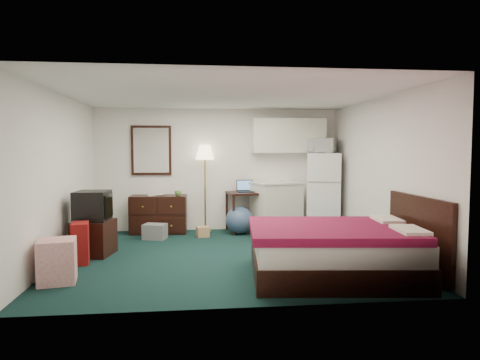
{
  "coord_description": "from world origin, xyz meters",
  "views": [
    {
      "loc": [
        -0.52,
        -6.6,
        1.65
      ],
      "look_at": [
        0.26,
        0.41,
        1.16
      ],
      "focal_mm": 32.0,
      "sensor_mm": 36.0,
      "label": 1
    }
  ],
  "objects": [
    {
      "name": "laptop",
      "position": [
        0.55,
        1.95,
        0.92
      ],
      "size": [
        0.36,
        0.3,
        0.23
      ],
      "primitive_type": null,
      "rotation": [
        0.0,
        0.0,
        0.06
      ],
      "color": "black",
      "rests_on": "desk"
    },
    {
      "name": "exercise_ball",
      "position": [
        0.39,
        1.71,
        0.27
      ],
      "size": [
        0.69,
        0.69,
        0.55
      ],
      "primitive_type": "sphere",
      "rotation": [
        0.0,
        0.0,
        -0.32
      ],
      "color": "#344A6E",
      "rests_on": "floor"
    },
    {
      "name": "book_a",
      "position": [
        -1.41,
        1.93,
        0.85
      ],
      "size": [
        0.15,
        0.05,
        0.2
      ],
      "primitive_type": "imported",
      "rotation": [
        0.0,
        0.0,
        0.24
      ],
      "color": "tan",
      "rests_on": "dresser"
    },
    {
      "name": "book_b",
      "position": [
        -1.27,
        2.08,
        0.87
      ],
      "size": [
        0.17,
        0.08,
        0.24
      ],
      "primitive_type": "imported",
      "rotation": [
        0.0,
        0.0,
        -0.35
      ],
      "color": "tan",
      "rests_on": "dresser"
    },
    {
      "name": "file_bin",
      "position": [
        -1.23,
        1.39,
        0.14
      ],
      "size": [
        0.47,
        0.41,
        0.28
      ],
      "primitive_type": null,
      "rotation": [
        0.0,
        0.0,
        -0.3
      ],
      "color": "slate",
      "rests_on": "floor"
    },
    {
      "name": "microwave",
      "position": [
        2.1,
        1.84,
        1.78
      ],
      "size": [
        0.62,
        0.54,
        0.37
      ],
      "primitive_type": "imported",
      "rotation": [
        0.0,
        0.0,
        -0.56
      ],
      "color": "white",
      "rests_on": "fridge"
    },
    {
      "name": "bed",
      "position": [
        1.29,
        -1.29,
        0.33
      ],
      "size": [
        2.23,
        1.82,
        0.66
      ],
      "primitive_type": null,
      "rotation": [
        0.0,
        0.0,
        -0.1
      ],
      "color": "#4A041B",
      "rests_on": "floor"
    },
    {
      "name": "upper_cabinets",
      "position": [
        1.45,
        2.08,
        1.95
      ],
      "size": [
        1.5,
        0.35,
        0.7
      ],
      "primitive_type": null,
      "color": "silver",
      "rests_on": "walls"
    },
    {
      "name": "suitcase",
      "position": [
        -2.16,
        -0.23,
        0.3
      ],
      "size": [
        0.29,
        0.4,
        0.6
      ],
      "primitive_type": null,
      "rotation": [
        0.0,
        0.0,
        0.17
      ],
      "color": "#720A03",
      "rests_on": "floor"
    },
    {
      "name": "headboard",
      "position": [
        2.46,
        -1.29,
        0.55
      ],
      "size": [
        0.06,
        1.56,
        1.0
      ],
      "primitive_type": null,
      "color": "black",
      "rests_on": "walls"
    },
    {
      "name": "cardboard_box_a",
      "position": [
        -0.34,
        1.49,
        0.1
      ],
      "size": [
        0.26,
        0.24,
        0.19
      ],
      "primitive_type": null,
      "rotation": [
        0.0,
        0.0,
        0.2
      ],
      "color": "tan",
      "rests_on": "floor"
    },
    {
      "name": "walls",
      "position": [
        0.0,
        0.0,
        1.25
      ],
      "size": [
        5.01,
        4.51,
        2.5
      ],
      "color": "white",
      "rests_on": "floor"
    },
    {
      "name": "crt_tv",
      "position": [
        -2.09,
        0.27,
        0.78
      ],
      "size": [
        0.54,
        0.58,
        0.47
      ],
      "primitive_type": null,
      "rotation": [
        0.0,
        0.0,
        -0.07
      ],
      "color": "black",
      "rests_on": "tv_stand"
    },
    {
      "name": "dresser",
      "position": [
        -1.2,
        1.98,
        0.38
      ],
      "size": [
        1.12,
        0.54,
        0.75
      ],
      "primitive_type": null,
      "rotation": [
        0.0,
        0.0,
        -0.04
      ],
      "color": "black",
      "rests_on": "floor"
    },
    {
      "name": "mug",
      "position": [
        -0.81,
        1.87,
        0.82
      ],
      "size": [
        0.14,
        0.11,
        0.13
      ],
      "primitive_type": "imported",
      "rotation": [
        0.0,
        0.0,
        0.08
      ],
      "color": "#528B3C",
      "rests_on": "dresser"
    },
    {
      "name": "floor",
      "position": [
        0.0,
        0.0,
        0.0
      ],
      "size": [
        5.0,
        4.5,
        0.01
      ],
      "primitive_type": "cube",
      "color": "black",
      "rests_on": "ground"
    },
    {
      "name": "retail_box",
      "position": [
        -2.21,
        -1.14,
        0.27
      ],
      "size": [
        0.51,
        0.51,
        0.55
      ],
      "primitive_type": null,
      "rotation": [
        0.0,
        0.0,
        0.19
      ],
      "color": "silver",
      "rests_on": "floor"
    },
    {
      "name": "fridge",
      "position": [
        2.13,
        1.81,
        0.8
      ],
      "size": [
        0.82,
        0.82,
        1.59
      ],
      "primitive_type": null,
      "rotation": [
        0.0,
        0.0,
        -0.31
      ],
      "color": "white",
      "rests_on": "floor"
    },
    {
      "name": "floor_lamp",
      "position": [
        -0.27,
        2.05,
        0.88
      ],
      "size": [
        0.41,
        0.41,
        1.76
      ],
      "primitive_type": null,
      "rotation": [
        0.0,
        0.0,
        0.09
      ],
      "color": "gold",
      "rests_on": "floor"
    },
    {
      "name": "tv_stand",
      "position": [
        -2.08,
        0.27,
        0.27
      ],
      "size": [
        0.65,
        0.69,
        0.55
      ],
      "primitive_type": null,
      "rotation": [
        0.0,
        0.0,
        -0.19
      ],
      "color": "black",
      "rests_on": "floor"
    },
    {
      "name": "desk",
      "position": [
        0.51,
        1.93,
        0.4
      ],
      "size": [
        0.73,
        0.73,
        0.81
      ],
      "primitive_type": null,
      "rotation": [
        0.0,
        0.0,
        0.15
      ],
      "color": "black",
      "rests_on": "floor"
    },
    {
      "name": "ceiling",
      "position": [
        0.0,
        0.0,
        2.5
      ],
      "size": [
        5.0,
        4.5,
        0.01
      ],
      "primitive_type": "cube",
      "color": "white",
      "rests_on": "walls"
    },
    {
      "name": "cardboard_box_b",
      "position": [
        0.68,
        1.32,
        0.13
      ],
      "size": [
        0.26,
        0.3,
        0.26
      ],
      "primitive_type": null,
      "rotation": [
        0.0,
        0.0,
        -0.17
      ],
      "color": "tan",
      "rests_on": "floor"
    },
    {
      "name": "mirror",
      "position": [
        -1.35,
        2.22,
        1.65
      ],
      "size": [
        0.8,
        0.06,
        1.0
      ],
      "primitive_type": null,
      "color": "white",
      "rests_on": "walls"
    },
    {
      "name": "kitchen_counter",
      "position": [
        1.16,
        1.91,
        0.49
      ],
      "size": [
        1.06,
        0.92,
        0.98
      ],
      "primitive_type": null,
      "rotation": [
        0.0,
        0.0,
        0.32
      ],
      "color": "silver",
      "rests_on": "floor"
    }
  ]
}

